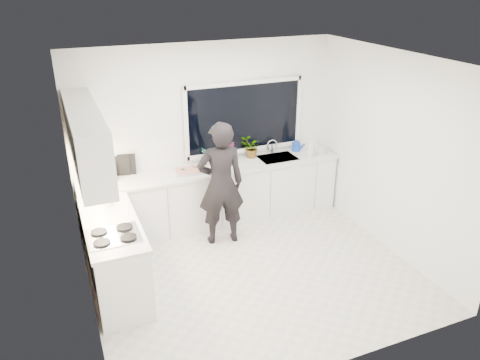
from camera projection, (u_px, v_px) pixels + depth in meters
name	position (u px, v px, depth m)	size (l,w,h in m)	color
floor	(253.00, 272.00, 6.10)	(4.00, 3.50, 0.02)	beige
wall_back	(207.00, 134.00, 7.03)	(4.00, 0.02, 2.70)	white
wall_left	(78.00, 207.00, 4.84)	(0.02, 3.50, 2.70)	white
wall_right	(392.00, 154.00, 6.25)	(0.02, 3.50, 2.70)	white
ceiling	(256.00, 60.00, 4.99)	(4.00, 3.50, 0.02)	white
window	(244.00, 117.00, 7.13)	(1.80, 0.02, 1.00)	black
base_cabinets_back	(215.00, 196.00, 7.14)	(3.92, 0.58, 0.88)	white
base_cabinets_left	(115.00, 257.00, 5.62)	(0.58, 1.60, 0.88)	white
countertop_back	(215.00, 169.00, 6.94)	(3.94, 0.62, 0.04)	silver
countertop_left	(111.00, 223.00, 5.44)	(0.62, 1.60, 0.04)	silver
upper_cabinets	(86.00, 138.00, 5.30)	(0.34, 2.10, 0.70)	white
sink	(277.00, 160.00, 7.33)	(0.58, 0.42, 0.14)	silver
faucet	(272.00, 147.00, 7.43)	(0.03, 0.03, 0.22)	silver
stovetop	(114.00, 235.00, 5.12)	(0.56, 0.48, 0.03)	black
person	(221.00, 184.00, 6.45)	(0.65, 0.43, 1.79)	black
pizza_tray	(190.00, 171.00, 6.78)	(0.42, 0.31, 0.03)	#B4B4B8
pizza	(190.00, 170.00, 6.77)	(0.39, 0.28, 0.01)	red
watering_can	(296.00, 147.00, 7.56)	(0.14, 0.14, 0.13)	#1341BB
paper_towel_roll	(103.00, 173.00, 6.42)	(0.11, 0.11, 0.26)	white
knife_block	(110.00, 172.00, 6.50)	(0.13, 0.10, 0.22)	#9F724A
utensil_crock	(108.00, 199.00, 5.79)	(0.13, 0.13, 0.16)	silver
picture_frame_large	(122.00, 166.00, 6.63)	(0.22, 0.02, 0.28)	black
picture_frame_small	(127.00, 164.00, 6.65)	(0.25, 0.02, 0.30)	black
herb_plants	(241.00, 149.00, 7.18)	(0.99, 0.27, 0.32)	#26662D
soap_bottles	(313.00, 147.00, 7.31)	(0.38, 0.17, 0.32)	#D8BF66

